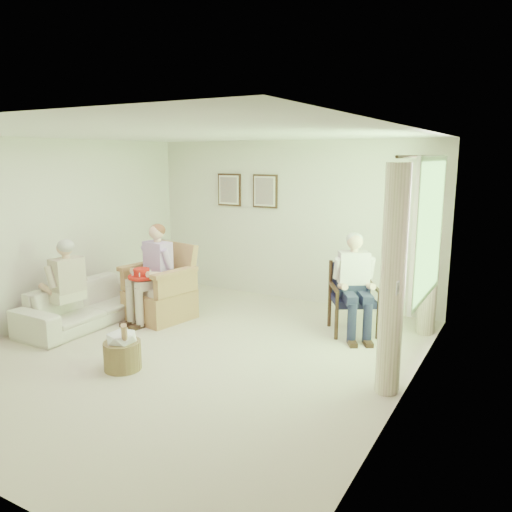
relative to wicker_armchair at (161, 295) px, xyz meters
name	(u,v)px	position (x,y,z in m)	size (l,w,h in m)	color
floor	(191,353)	(1.20, -0.89, -0.35)	(5.50, 5.50, 0.00)	beige
back_wall	(290,222)	(1.20, 1.86, 0.95)	(5.00, 0.04, 2.60)	silver
left_wall	(45,232)	(-1.30, -0.89, 0.95)	(0.04, 5.50, 2.60)	silver
right_wall	(406,273)	(3.70, -0.89, 0.95)	(0.04, 5.50, 2.60)	silver
ceiling	(185,134)	(1.20, -0.89, 2.25)	(5.00, 5.50, 0.02)	white
window	(429,226)	(3.66, 0.31, 1.24)	(0.13, 2.50, 1.63)	#2D6B23
curtain_left	(393,281)	(3.53, -0.67, 0.80)	(0.34, 0.34, 2.30)	beige
curtain_right	(431,249)	(3.53, 1.29, 0.80)	(0.34, 0.34, 2.30)	beige
framed_print_left	(229,190)	(0.05, 1.82, 1.43)	(0.45, 0.05, 0.55)	#382114
framed_print_right	(265,191)	(0.75, 1.82, 1.43)	(0.45, 0.05, 0.55)	#382114
wicker_armchair	(161,295)	(0.00, 0.00, 0.00)	(0.86, 0.85, 1.09)	tan
wood_armchair	(356,295)	(2.66, 0.87, 0.16)	(0.60, 0.56, 0.92)	black
sofa	(87,304)	(-0.75, -0.71, -0.06)	(0.77, 1.98, 0.58)	white
person_wicker	(153,266)	(0.00, -0.14, 0.46)	(0.40, 0.62, 1.38)	#C3B49D
person_dark	(353,278)	(2.66, 0.72, 0.43)	(0.40, 0.63, 1.34)	#1B1D3B
person_sofa	(63,281)	(-0.75, -1.09, 0.36)	(0.42, 0.63, 1.25)	beige
red_hat	(142,275)	(-0.05, -0.34, 0.37)	(0.38, 0.38, 0.14)	#B61D12
hatbox	(122,349)	(0.80, -1.63, -0.11)	(0.54, 0.54, 0.61)	tan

